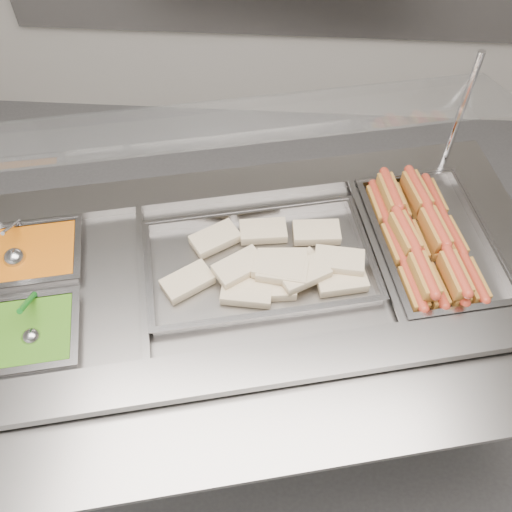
# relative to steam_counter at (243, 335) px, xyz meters

# --- Properties ---
(ground) EXTENTS (6.00, 6.00, 0.00)m
(ground) POSITION_rel_steam_counter_xyz_m (0.02, -0.50, -0.47)
(ground) COLOR #4D4D50
(ground) RESTS_ON ground
(steam_counter) EXTENTS (2.14, 1.31, 0.96)m
(steam_counter) POSITION_rel_steam_counter_xyz_m (0.00, 0.00, 0.00)
(steam_counter) COLOR slate
(steam_counter) RESTS_ON ground
(tray_rail) EXTENTS (1.92, 0.79, 0.06)m
(tray_rail) POSITION_rel_steam_counter_xyz_m (0.12, -0.53, 0.43)
(tray_rail) COLOR gray
(tray_rail) RESTS_ON steam_counter
(sneeze_guard) EXTENTS (1.78, 0.69, 0.47)m
(sneeze_guard) POSITION_rel_steam_counter_xyz_m (-0.05, 0.23, 0.86)
(sneeze_guard) COLOR silver
(sneeze_guard) RESTS_ON steam_counter
(pan_hotdogs) EXTENTS (0.48, 0.65, 0.11)m
(pan_hotdogs) POSITION_rel_steam_counter_xyz_m (0.65, 0.15, 0.43)
(pan_hotdogs) COLOR gray
(pan_hotdogs) RESTS_ON steam_counter
(pan_wraps) EXTENTS (0.80, 0.58, 0.07)m
(pan_wraps) POSITION_rel_steam_counter_xyz_m (0.06, 0.01, 0.45)
(pan_wraps) COLOR gray
(pan_wraps) RESTS_ON steam_counter
(pan_beans) EXTENTS (0.37, 0.32, 0.11)m
(pan_beans) POSITION_rel_steam_counter_xyz_m (-0.70, -0.00, 0.44)
(pan_beans) COLOR gray
(pan_beans) RESTS_ON steam_counter
(pan_peas) EXTENTS (0.37, 0.32, 0.11)m
(pan_peas) POSITION_rel_steam_counter_xyz_m (-0.63, -0.30, 0.44)
(pan_peas) COLOR gray
(pan_peas) RESTS_ON steam_counter
(hotdogs_in_buns) EXTENTS (0.37, 0.58, 0.12)m
(hotdogs_in_buns) POSITION_rel_steam_counter_xyz_m (0.61, 0.14, 0.48)
(hotdogs_in_buns) COLOR #A26522
(hotdogs_in_buns) RESTS_ON pan_hotdogs
(tortilla_wraps) EXTENTS (0.67, 0.37, 0.07)m
(tortilla_wraps) POSITION_rel_steam_counter_xyz_m (0.12, -0.01, 0.48)
(tortilla_wraps) COLOR tan
(tortilla_wraps) RESTS_ON pan_wraps
(ladle) EXTENTS (0.08, 0.20, 0.16)m
(ladle) POSITION_rel_steam_counter_xyz_m (-0.74, -0.03, 0.49)
(ladle) COLOR #B0AFB4
(ladle) RESTS_ON pan_beans
(serving_spoon) EXTENTS (0.07, 0.18, 0.15)m
(serving_spoon) POSITION_rel_steam_counter_xyz_m (-0.60, -0.30, 0.49)
(serving_spoon) COLOR #B0AFB4
(serving_spoon) RESTS_ON pan_peas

